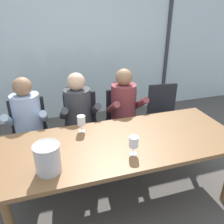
{
  "coord_description": "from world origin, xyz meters",
  "views": [
    {
      "loc": [
        -0.66,
        -1.75,
        1.93
      ],
      "look_at": [
        0.0,
        0.35,
        0.88
      ],
      "focal_mm": 36.68,
      "sensor_mm": 36.0,
      "label": 1
    }
  ],
  "objects_px": {
    "person_charcoal_jacket": "(80,116)",
    "person_maroon_top": "(126,110)",
    "wine_glass_near_bucket": "(134,143)",
    "chair_center": "(123,118)",
    "chair_right_of_center": "(164,111)",
    "person_pale_blue_shirt": "(28,123)",
    "chair_left_of_center": "(81,122)",
    "ice_bucket_primary": "(48,158)",
    "wine_glass_by_left_taster": "(81,121)",
    "chair_near_curtain": "(30,130)",
    "dining_table": "(123,147)"
  },
  "relations": [
    {
      "from": "person_charcoal_jacket",
      "to": "person_maroon_top",
      "type": "xyz_separation_m",
      "value": [
        0.59,
        0.0,
        0.0
      ]
    },
    {
      "from": "chair_near_curtain",
      "to": "wine_glass_by_left_taster",
      "type": "distance_m",
      "value": 0.86
    },
    {
      "from": "ice_bucket_primary",
      "to": "dining_table",
      "type": "bearing_deg",
      "value": 18.54
    },
    {
      "from": "person_pale_blue_shirt",
      "to": "person_maroon_top",
      "type": "relative_size",
      "value": 1.0
    },
    {
      "from": "person_maroon_top",
      "to": "wine_glass_near_bucket",
      "type": "xyz_separation_m",
      "value": [
        -0.29,
        -0.95,
        0.15
      ]
    },
    {
      "from": "dining_table",
      "to": "chair_center",
      "type": "distance_m",
      "value": 0.92
    },
    {
      "from": "chair_left_of_center",
      "to": "wine_glass_by_left_taster",
      "type": "bearing_deg",
      "value": -93.47
    },
    {
      "from": "chair_center",
      "to": "wine_glass_near_bucket",
      "type": "height_order",
      "value": "wine_glass_near_bucket"
    },
    {
      "from": "person_maroon_top",
      "to": "chair_center",
      "type": "bearing_deg",
      "value": 80.23
    },
    {
      "from": "wine_glass_by_left_taster",
      "to": "person_pale_blue_shirt",
      "type": "bearing_deg",
      "value": 142.16
    },
    {
      "from": "wine_glass_by_left_taster",
      "to": "wine_glass_near_bucket",
      "type": "distance_m",
      "value": 0.64
    },
    {
      "from": "chair_right_of_center",
      "to": "person_maroon_top",
      "type": "distance_m",
      "value": 0.68
    },
    {
      "from": "chair_near_curtain",
      "to": "person_maroon_top",
      "type": "distance_m",
      "value": 1.21
    },
    {
      "from": "chair_center",
      "to": "person_charcoal_jacket",
      "type": "distance_m",
      "value": 0.65
    },
    {
      "from": "chair_near_curtain",
      "to": "ice_bucket_primary",
      "type": "distance_m",
      "value": 1.18
    },
    {
      "from": "person_charcoal_jacket",
      "to": "wine_glass_by_left_taster",
      "type": "distance_m",
      "value": 0.45
    },
    {
      "from": "ice_bucket_primary",
      "to": "person_charcoal_jacket",
      "type": "bearing_deg",
      "value": 66.99
    },
    {
      "from": "person_pale_blue_shirt",
      "to": "ice_bucket_primary",
      "type": "distance_m",
      "value": 1.0
    },
    {
      "from": "dining_table",
      "to": "wine_glass_by_left_taster",
      "type": "xyz_separation_m",
      "value": [
        -0.34,
        0.3,
        0.19
      ]
    },
    {
      "from": "person_charcoal_jacket",
      "to": "person_maroon_top",
      "type": "height_order",
      "value": "same"
    },
    {
      "from": "chair_left_of_center",
      "to": "ice_bucket_primary",
      "type": "xyz_separation_m",
      "value": [
        -0.45,
        -1.13,
        0.33
      ]
    },
    {
      "from": "chair_right_of_center",
      "to": "ice_bucket_primary",
      "type": "bearing_deg",
      "value": -138.96
    },
    {
      "from": "chair_center",
      "to": "ice_bucket_primary",
      "type": "relative_size",
      "value": 3.71
    },
    {
      "from": "chair_near_curtain",
      "to": "person_charcoal_jacket",
      "type": "xyz_separation_m",
      "value": [
        0.6,
        -0.15,
        0.17
      ]
    },
    {
      "from": "dining_table",
      "to": "chair_left_of_center",
      "type": "height_order",
      "value": "chair_left_of_center"
    },
    {
      "from": "person_charcoal_jacket",
      "to": "wine_glass_by_left_taster",
      "type": "bearing_deg",
      "value": -97.97
    },
    {
      "from": "dining_table",
      "to": "person_maroon_top",
      "type": "bearing_deg",
      "value": 67.54
    },
    {
      "from": "person_pale_blue_shirt",
      "to": "wine_glass_by_left_taster",
      "type": "xyz_separation_m",
      "value": [
        0.55,
        -0.43,
        0.15
      ]
    },
    {
      "from": "chair_center",
      "to": "person_pale_blue_shirt",
      "type": "relative_size",
      "value": 0.74
    },
    {
      "from": "chair_near_curtain",
      "to": "chair_left_of_center",
      "type": "distance_m",
      "value": 0.64
    },
    {
      "from": "wine_glass_near_bucket",
      "to": "chair_center",
      "type": "bearing_deg",
      "value": 74.34
    },
    {
      "from": "person_charcoal_jacket",
      "to": "wine_glass_by_left_taster",
      "type": "height_order",
      "value": "person_charcoal_jacket"
    },
    {
      "from": "chair_left_of_center",
      "to": "person_pale_blue_shirt",
      "type": "height_order",
      "value": "person_pale_blue_shirt"
    },
    {
      "from": "dining_table",
      "to": "wine_glass_near_bucket",
      "type": "xyz_separation_m",
      "value": [
        0.01,
        -0.22,
        0.19
      ]
    },
    {
      "from": "chair_near_curtain",
      "to": "person_charcoal_jacket",
      "type": "bearing_deg",
      "value": -17.1
    },
    {
      "from": "dining_table",
      "to": "person_maroon_top",
      "type": "xyz_separation_m",
      "value": [
        0.3,
        0.73,
        0.04
      ]
    },
    {
      "from": "person_pale_blue_shirt",
      "to": "person_maroon_top",
      "type": "distance_m",
      "value": 1.19
    },
    {
      "from": "chair_left_of_center",
      "to": "chair_center",
      "type": "xyz_separation_m",
      "value": [
        0.57,
        -0.04,
        0.0
      ]
    },
    {
      "from": "chair_near_curtain",
      "to": "ice_bucket_primary",
      "type": "bearing_deg",
      "value": -83.29
    },
    {
      "from": "person_pale_blue_shirt",
      "to": "person_charcoal_jacket",
      "type": "relative_size",
      "value": 1.0
    },
    {
      "from": "chair_right_of_center",
      "to": "person_pale_blue_shirt",
      "type": "bearing_deg",
      "value": -168.4
    },
    {
      "from": "ice_bucket_primary",
      "to": "person_maroon_top",
      "type": "bearing_deg",
      "value": 43.85
    },
    {
      "from": "chair_left_of_center",
      "to": "person_pale_blue_shirt",
      "type": "distance_m",
      "value": 0.68
    },
    {
      "from": "wine_glass_near_bucket",
      "to": "wine_glass_by_left_taster",
      "type": "bearing_deg",
      "value": 123.95
    },
    {
      "from": "chair_center",
      "to": "wine_glass_near_bucket",
      "type": "bearing_deg",
      "value": -102.19
    },
    {
      "from": "person_charcoal_jacket",
      "to": "ice_bucket_primary",
      "type": "bearing_deg",
      "value": -114.5
    },
    {
      "from": "chair_near_curtain",
      "to": "person_charcoal_jacket",
      "type": "height_order",
      "value": "person_charcoal_jacket"
    },
    {
      "from": "chair_left_of_center",
      "to": "person_charcoal_jacket",
      "type": "height_order",
      "value": "person_charcoal_jacket"
    },
    {
      "from": "person_charcoal_jacket",
      "to": "ice_bucket_primary",
      "type": "height_order",
      "value": "person_charcoal_jacket"
    },
    {
      "from": "chair_near_curtain",
      "to": "chair_center",
      "type": "bearing_deg",
      "value": -4.11
    }
  ]
}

